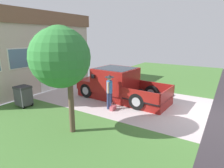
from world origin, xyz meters
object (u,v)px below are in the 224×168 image
object	(u,v)px
house_with_garage	(16,50)
wheeled_trash_bin	(23,96)
pickup_truck	(117,85)
front_yard_tree	(61,56)
person_with_hat	(110,89)
handbag	(113,108)

from	to	relation	value
house_with_garage	wheeled_trash_bin	xyz separation A→B (m)	(-2.49, -4.31, -1.89)
pickup_truck	wheeled_trash_bin	bearing A→B (deg)	140.58
front_yard_tree	person_with_hat	bearing A→B (deg)	-3.41
house_with_garage	person_with_hat	bearing A→B (deg)	-92.95
person_with_hat	wheeled_trash_bin	world-z (taller)	person_with_hat
person_with_hat	wheeled_trash_bin	distance (m)	4.26
handbag	wheeled_trash_bin	world-z (taller)	wheeled_trash_bin
person_with_hat	handbag	bearing A→B (deg)	-128.03
person_with_hat	handbag	size ratio (longest dim) A/B	4.07
front_yard_tree	house_with_garage	bearing A→B (deg)	68.21
pickup_truck	person_with_hat	distance (m)	1.54
pickup_truck	person_with_hat	xyz separation A→B (m)	(-1.46, -0.46, 0.17)
house_with_garage	front_yard_tree	world-z (taller)	house_with_garage
house_with_garage	wheeled_trash_bin	distance (m)	5.33
house_with_garage	wheeled_trash_bin	size ratio (longest dim) A/B	8.21
person_with_hat	front_yard_tree	world-z (taller)	front_yard_tree
handbag	wheeled_trash_bin	size ratio (longest dim) A/B	0.39
handbag	house_with_garage	world-z (taller)	house_with_garage
wheeled_trash_bin	front_yard_tree	bearing A→B (deg)	-100.43
person_with_hat	front_yard_tree	bearing A→B (deg)	166.07
pickup_truck	person_with_hat	size ratio (longest dim) A/B	3.12
handbag	front_yard_tree	bearing A→B (deg)	170.00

